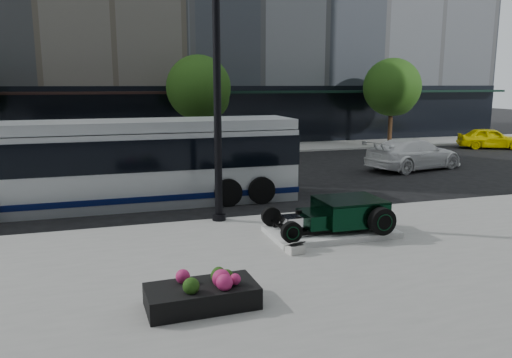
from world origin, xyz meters
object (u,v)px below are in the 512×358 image
object	(u,v)px
hot_rod	(342,213)
flower_planter	(202,294)
lamppost	(217,105)
yellow_taxi	(490,138)
transit_bus	(123,162)
white_sedan	(414,154)

from	to	relation	value
hot_rod	flower_planter	distance (m)	5.67
hot_rod	lamppost	world-z (taller)	lamppost
lamppost	yellow_taxi	distance (m)	24.22
yellow_taxi	flower_planter	bearing A→B (deg)	153.23
lamppost	transit_bus	size ratio (longest dim) A/B	0.61
flower_planter	transit_bus	xyz separation A→B (m)	(-0.93, 9.06, 1.13)
lamppost	flower_planter	bearing A→B (deg)	-106.21
flower_planter	transit_bus	distance (m)	9.17
transit_bus	yellow_taxi	bearing A→B (deg)	20.33
yellow_taxi	lamppost	bearing A→B (deg)	145.01
yellow_taxi	transit_bus	bearing A→B (deg)	135.30
transit_bus	yellow_taxi	size ratio (longest dim) A/B	3.08
hot_rod	white_sedan	xyz separation A→B (m)	(8.46, 8.98, 0.06)
hot_rod	yellow_taxi	bearing A→B (deg)	38.72
transit_bus	white_sedan	size ratio (longest dim) A/B	2.32
lamppost	hot_rod	bearing A→B (deg)	-38.68
lamppost	transit_bus	world-z (taller)	lamppost
hot_rod	yellow_taxi	distance (m)	22.97
hot_rod	lamppost	bearing A→B (deg)	141.32
white_sedan	transit_bus	bearing A→B (deg)	90.33
hot_rod	flower_planter	world-z (taller)	hot_rod
lamppost	flower_planter	world-z (taller)	lamppost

